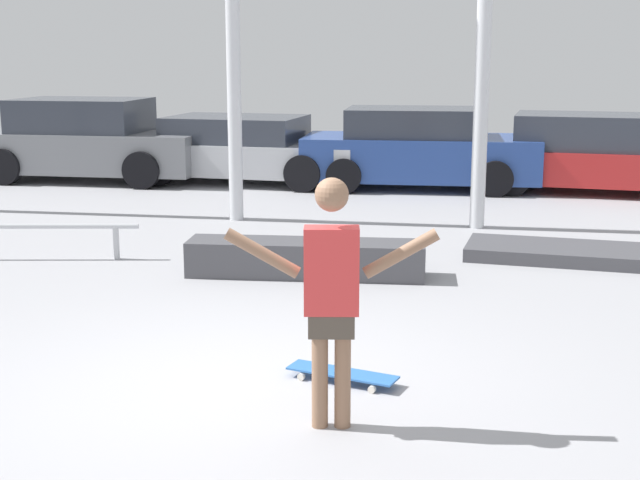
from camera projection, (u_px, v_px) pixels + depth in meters
ground_plane at (235, 387)px, 6.46m from camera, size 36.00×36.00×0.00m
skateboarder at (331, 289)px, 5.59m from camera, size 1.34×0.29×1.63m
skateboard at (342, 373)px, 6.54m from camera, size 0.86×0.43×0.08m
grind_box at (306, 258)px, 9.59m from camera, size 2.59×0.72×0.38m
manual_pad at (568, 253)px, 10.34m from camera, size 2.40×1.22×0.15m
grind_rail at (11, 231)px, 10.31m from camera, size 2.93×0.59×0.42m
parked_car_grey at (89, 141)px, 16.50m from camera, size 4.22×1.96×1.51m
parked_car_silver at (243, 150)px, 16.33m from camera, size 4.48×2.28×1.20m
parked_car_blue at (418, 150)px, 15.61m from camera, size 4.12×2.01×1.39m
parked_car_red at (594, 155)px, 15.19m from camera, size 4.54×2.23×1.32m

